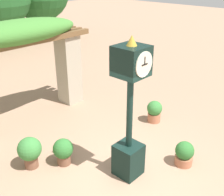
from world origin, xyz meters
name	(u,v)px	position (x,y,z in m)	size (l,w,h in m)	color
ground_plane	(128,176)	(0.00, 0.00, 0.00)	(60.00, 60.00, 0.00)	#9E7A60
pedestal_clock	(130,114)	(0.08, 0.07, 1.55)	(0.60, 0.64, 3.19)	black
pergola	(20,51)	(0.00, 4.07, 2.16)	(4.63, 1.23, 3.03)	#A89E89
potted_plant_near_left	(154,111)	(2.48, 1.03, 0.35)	(0.46, 0.46, 0.68)	#B26B4C
potted_plant_near_right	(184,153)	(1.24, -0.70, 0.30)	(0.45, 0.45, 0.61)	#B26B4C
potted_plant_far_left	(63,151)	(-0.69, 1.43, 0.37)	(0.49, 0.49, 0.67)	brown
potted_plant_far_right	(30,151)	(-1.30, 1.90, 0.45)	(0.56, 0.56, 0.78)	brown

